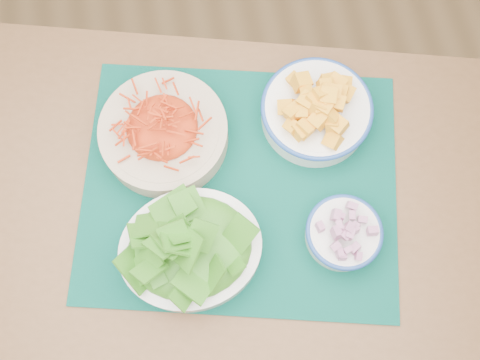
{
  "coord_description": "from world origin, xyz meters",
  "views": [
    {
      "loc": [
        0.18,
        -0.52,
        1.67
      ],
      "look_at": [
        0.23,
        -0.26,
        0.78
      ],
      "focal_mm": 40.0,
      "sensor_mm": 36.0,
      "label": 1
    }
  ],
  "objects_px": {
    "table": "(202,237)",
    "placemat": "(240,185)",
    "squash_bowl": "(317,108)",
    "onion_bowl": "(344,233)",
    "lettuce_bowl": "(190,247)",
    "carrot_bowl": "(163,130)"
  },
  "relations": [
    {
      "from": "placemat",
      "to": "lettuce_bowl",
      "type": "relative_size",
      "value": 2.29
    },
    {
      "from": "placemat",
      "to": "squash_bowl",
      "type": "bearing_deg",
      "value": 46.67
    },
    {
      "from": "carrot_bowl",
      "to": "lettuce_bowl",
      "type": "relative_size",
      "value": 1.0
    },
    {
      "from": "squash_bowl",
      "to": "onion_bowl",
      "type": "height_order",
      "value": "squash_bowl"
    },
    {
      "from": "onion_bowl",
      "to": "carrot_bowl",
      "type": "bearing_deg",
      "value": 139.15
    },
    {
      "from": "squash_bowl",
      "to": "lettuce_bowl",
      "type": "xyz_separation_m",
      "value": [
        -0.26,
        -0.21,
        0.01
      ]
    },
    {
      "from": "squash_bowl",
      "to": "onion_bowl",
      "type": "relative_size",
      "value": 1.74
    },
    {
      "from": "table",
      "to": "squash_bowl",
      "type": "height_order",
      "value": "squash_bowl"
    },
    {
      "from": "onion_bowl",
      "to": "placemat",
      "type": "bearing_deg",
      "value": 141.33
    },
    {
      "from": "lettuce_bowl",
      "to": "table",
      "type": "bearing_deg",
      "value": 69.9
    },
    {
      "from": "lettuce_bowl",
      "to": "onion_bowl",
      "type": "xyz_separation_m",
      "value": [
        0.26,
        -0.02,
        -0.02
      ]
    },
    {
      "from": "squash_bowl",
      "to": "lettuce_bowl",
      "type": "relative_size",
      "value": 0.94
    },
    {
      "from": "placemat",
      "to": "squash_bowl",
      "type": "height_order",
      "value": "squash_bowl"
    },
    {
      "from": "placemat",
      "to": "squash_bowl",
      "type": "distance_m",
      "value": 0.19
    },
    {
      "from": "carrot_bowl",
      "to": "squash_bowl",
      "type": "bearing_deg",
      "value": -1.81
    },
    {
      "from": "carrot_bowl",
      "to": "onion_bowl",
      "type": "xyz_separation_m",
      "value": [
        0.27,
        -0.23,
        -0.01
      ]
    },
    {
      "from": "placemat",
      "to": "onion_bowl",
      "type": "bearing_deg",
      "value": -24.82
    },
    {
      "from": "table",
      "to": "placemat",
      "type": "bearing_deg",
      "value": 48.93
    },
    {
      "from": "placemat",
      "to": "lettuce_bowl",
      "type": "distance_m",
      "value": 0.16
    },
    {
      "from": "table",
      "to": "onion_bowl",
      "type": "distance_m",
      "value": 0.29
    },
    {
      "from": "lettuce_bowl",
      "to": "onion_bowl",
      "type": "height_order",
      "value": "lettuce_bowl"
    },
    {
      "from": "lettuce_bowl",
      "to": "squash_bowl",
      "type": "bearing_deg",
      "value": 36.43
    }
  ]
}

